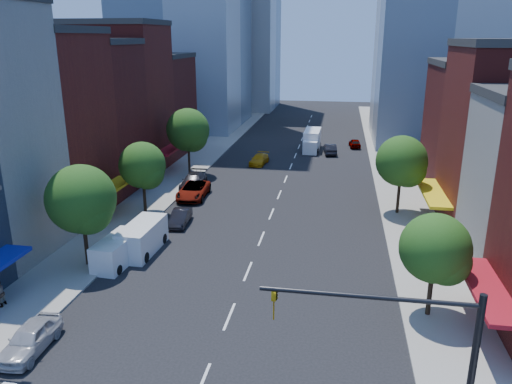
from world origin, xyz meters
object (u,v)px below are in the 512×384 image
at_px(parked_car_front, 30,338).
at_px(cargo_van_near, 142,238).
at_px(parked_car_third, 193,190).
at_px(parked_car_second, 180,217).
at_px(taxi, 259,159).
at_px(traffic_car_far, 355,143).
at_px(cargo_van_far, 117,251).
at_px(box_truck, 312,141).
at_px(parked_car_rear, 193,181).
at_px(traffic_car_oncoming, 330,149).

xyz_separation_m(parked_car_front, cargo_van_near, (0.95, 12.89, 0.38)).
relative_size(parked_car_third, cargo_van_near, 1.06).
distance_m(parked_car_second, taxi, 22.61).
xyz_separation_m(parked_car_front, traffic_car_far, (17.70, 53.83, -0.09)).
bearing_deg(taxi, cargo_van_far, -93.46).
height_order(parked_car_second, parked_car_third, parked_car_third).
relative_size(parked_car_front, cargo_van_near, 0.81).
bearing_deg(parked_car_second, traffic_car_far, 60.84).
bearing_deg(parked_car_front, parked_car_third, 86.05).
distance_m(parked_car_second, cargo_van_far, 8.70).
height_order(parked_car_second, traffic_car_far, parked_car_second).
xyz_separation_m(parked_car_third, taxi, (4.36, 14.90, -0.15)).
distance_m(parked_car_second, box_truck, 33.29).
bearing_deg(cargo_van_near, traffic_car_far, 69.24).
relative_size(parked_car_second, parked_car_rear, 0.73).
relative_size(parked_car_second, traffic_car_oncoming, 0.89).
distance_m(parked_car_front, box_truck, 52.22).
distance_m(parked_car_third, box_truck, 26.61).
bearing_deg(taxi, cargo_van_near, -92.37).
bearing_deg(taxi, traffic_car_oncoming, 46.74).
distance_m(parked_car_third, traffic_car_oncoming, 25.99).
bearing_deg(parked_car_second, box_truck, 68.52).
bearing_deg(traffic_car_far, traffic_car_oncoming, 49.51).
bearing_deg(parked_car_rear, traffic_car_oncoming, 51.09).
distance_m(parked_car_front, traffic_car_oncoming, 50.90).
distance_m(parked_car_second, parked_car_rear, 11.00).
distance_m(parked_car_second, traffic_car_oncoming, 32.24).
bearing_deg(taxi, traffic_car_far, 51.66).
distance_m(parked_car_rear, box_truck, 24.03).
bearing_deg(box_truck, traffic_car_far, 26.48).
bearing_deg(parked_car_rear, parked_car_second, -81.73).
bearing_deg(traffic_car_far, box_truck, 19.99).
distance_m(parked_car_rear, traffic_car_oncoming, 23.74).
bearing_deg(cargo_van_far, parked_car_front, -86.14).
xyz_separation_m(traffic_car_oncoming, box_truck, (-2.68, 2.04, 0.63)).
bearing_deg(cargo_van_near, parked_car_second, 81.79).
xyz_separation_m(traffic_car_oncoming, traffic_car_far, (3.51, 4.95, -0.08)).
bearing_deg(box_truck, parked_car_third, -111.93).
xyz_separation_m(parked_car_third, traffic_car_far, (16.70, 27.34, -0.14)).
bearing_deg(parked_car_second, cargo_van_near, -104.58).
bearing_deg(parked_car_second, parked_car_front, -100.88).
bearing_deg(parked_car_second, cargo_van_far, -108.24).
relative_size(parked_car_rear, cargo_van_near, 1.01).
relative_size(taxi, traffic_car_oncoming, 1.01).
bearing_deg(traffic_car_far, cargo_van_far, 62.60).
xyz_separation_m(parked_car_third, traffic_car_oncoming, (13.19, 22.39, -0.06)).
relative_size(cargo_van_near, traffic_car_far, 1.41).
xyz_separation_m(parked_car_rear, cargo_van_far, (-0.01, -19.27, 0.21)).
height_order(parked_car_second, traffic_car_oncoming, traffic_car_oncoming).
xyz_separation_m(cargo_van_far, traffic_car_oncoming, (14.20, 38.31, -0.27)).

